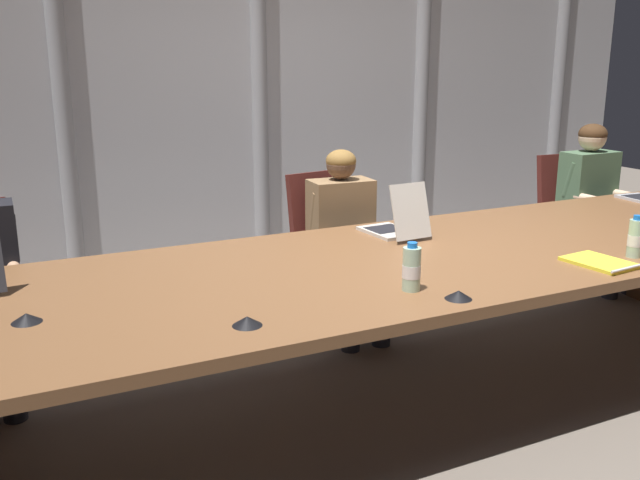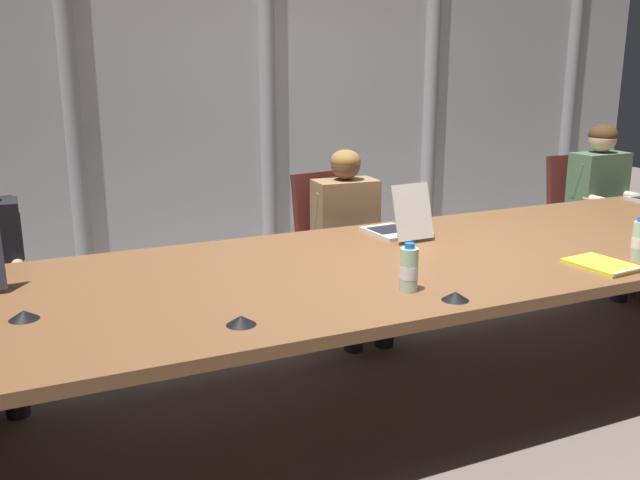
% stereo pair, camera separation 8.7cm
% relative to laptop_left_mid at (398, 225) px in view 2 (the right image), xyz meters
% --- Properties ---
extents(ground_plane, '(14.16, 14.16, 0.00)m').
position_rel_laptop_left_mid_xyz_m(ground_plane, '(0.01, -0.39, -0.79)').
color(ground_plane, '#6B6056').
extents(conference_table, '(4.78, 1.41, 0.73)m').
position_rel_laptop_left_mid_xyz_m(conference_table, '(0.01, -0.39, -0.18)').
color(conference_table, brown).
rests_on(conference_table, ground_plane).
extents(curtain_backdrop, '(7.08, 0.17, 3.19)m').
position_rel_laptop_left_mid_xyz_m(curtain_backdrop, '(0.01, 1.90, 0.80)').
color(curtain_backdrop, '#B2B2B7').
rests_on(curtain_backdrop, ground_plane).
extents(laptop_left_mid, '(0.25, 0.40, 0.30)m').
position_rel_laptop_left_mid_xyz_m(laptop_left_mid, '(0.00, 0.00, 0.00)').
color(laptop_left_mid, beige).
rests_on(laptop_left_mid, conference_table).
extents(office_chair_left_mid, '(0.60, 0.61, 0.96)m').
position_rel_laptop_left_mid_xyz_m(office_chair_left_mid, '(-0.01, 0.69, -0.44)').
color(office_chair_left_mid, '#511E19').
rests_on(office_chair_left_mid, ground_plane).
extents(office_chair_center, '(0.60, 0.60, 0.95)m').
position_rel_laptop_left_mid_xyz_m(office_chair_center, '(2.04, 0.69, -0.44)').
color(office_chair_center, '#511E19').
rests_on(office_chair_center, ground_plane).
extents(person_left_mid, '(0.42, 0.56, 1.13)m').
position_rel_laptop_left_mid_xyz_m(person_left_mid, '(-0.01, 0.52, -0.16)').
color(person_left_mid, olive).
rests_on(person_left_mid, ground_plane).
extents(person_center, '(0.42, 0.55, 1.20)m').
position_rel_laptop_left_mid_xyz_m(person_center, '(2.07, 0.53, -0.11)').
color(person_center, '#4C6B4C').
rests_on(person_center, ground_plane).
extents(water_bottle_primary, '(0.07, 0.07, 0.20)m').
position_rel_laptop_left_mid_xyz_m(water_bottle_primary, '(0.80, -0.86, 0.03)').
color(water_bottle_primary, '#ADD1B2').
rests_on(water_bottle_primary, conference_table).
extents(water_bottle_secondary, '(0.08, 0.08, 0.20)m').
position_rel_laptop_left_mid_xyz_m(water_bottle_secondary, '(-0.43, -0.81, 0.03)').
color(water_bottle_secondary, '#ADD1B2').
rests_on(water_bottle_secondary, conference_table).
extents(conference_mic_left_side, '(0.11, 0.11, 0.03)m').
position_rel_laptop_left_mid_xyz_m(conference_mic_left_side, '(-1.17, -0.88, -0.04)').
color(conference_mic_left_side, black).
rests_on(conference_mic_left_side, conference_table).
extents(conference_mic_middle, '(0.11, 0.11, 0.03)m').
position_rel_laptop_left_mid_xyz_m(conference_mic_middle, '(-1.88, -0.49, -0.04)').
color(conference_mic_middle, black).
rests_on(conference_mic_middle, conference_table).
extents(conference_mic_right_side, '(0.11, 0.11, 0.03)m').
position_rel_laptop_left_mid_xyz_m(conference_mic_right_side, '(-0.32, -0.98, -0.04)').
color(conference_mic_right_side, black).
rests_on(conference_mic_right_side, conference_table).
extents(spiral_notepad, '(0.25, 0.33, 0.03)m').
position_rel_laptop_left_mid_xyz_m(spiral_notepad, '(0.57, -0.88, -0.05)').
color(spiral_notepad, yellow).
rests_on(spiral_notepad, conference_table).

